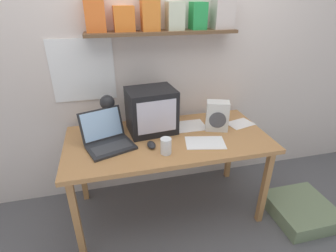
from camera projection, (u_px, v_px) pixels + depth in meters
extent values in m
plane|color=#5A595C|center=(168.00, 208.00, 2.36)|extent=(12.00, 12.00, 0.00)
cube|color=silver|center=(155.00, 52.00, 2.17)|extent=(5.60, 0.06, 2.60)
cube|color=white|center=(83.00, 71.00, 2.07)|extent=(0.49, 0.01, 0.49)
cube|color=brown|center=(163.00, 32.00, 2.00)|extent=(1.17, 0.18, 0.02)
cube|color=orange|center=(95.00, 15.00, 1.87)|extent=(0.14, 0.12, 0.23)
cube|color=orange|center=(124.00, 19.00, 1.92)|extent=(0.15, 0.12, 0.18)
cube|color=orange|center=(150.00, 14.00, 1.94)|extent=(0.13, 0.14, 0.24)
cube|color=beige|center=(175.00, 16.00, 1.99)|extent=(0.13, 0.13, 0.20)
cube|color=green|center=(198.00, 16.00, 2.03)|extent=(0.11, 0.13, 0.20)
cube|color=beige|center=(223.00, 11.00, 2.06)|extent=(0.16, 0.14, 0.26)
cube|color=#B57C47|center=(168.00, 139.00, 2.04)|extent=(1.56, 0.75, 0.03)
cube|color=#B57C47|center=(77.00, 221.00, 1.78)|extent=(0.04, 0.05, 0.70)
cube|color=#B57C47|center=(265.00, 188.00, 2.08)|extent=(0.04, 0.05, 0.70)
cube|color=#B57C47|center=(81.00, 168.00, 2.32)|extent=(0.04, 0.05, 0.70)
cube|color=#B57C47|center=(230.00, 148.00, 2.63)|extent=(0.04, 0.05, 0.70)
cube|color=black|center=(151.00, 111.00, 2.06)|extent=(0.39, 0.33, 0.35)
cube|color=silver|center=(157.00, 117.00, 1.93)|extent=(0.30, 0.04, 0.25)
cube|color=#232326|center=(111.00, 147.00, 1.89)|extent=(0.38, 0.33, 0.02)
cube|color=#38383A|center=(112.00, 147.00, 1.87)|extent=(0.30, 0.21, 0.00)
cube|color=#232326|center=(102.00, 124.00, 1.95)|extent=(0.33, 0.18, 0.22)
cube|color=#A4CAF2|center=(102.00, 124.00, 1.95)|extent=(0.30, 0.16, 0.20)
cylinder|color=#232326|center=(112.00, 128.00, 2.16)|extent=(0.13, 0.13, 0.01)
cylinder|color=#232326|center=(111.00, 113.00, 2.10)|extent=(0.02, 0.02, 0.24)
sphere|color=#232326|center=(107.00, 102.00, 1.99)|extent=(0.11, 0.11, 0.11)
cylinder|color=white|center=(166.00, 146.00, 1.81)|extent=(0.08, 0.08, 0.12)
cylinder|color=#CC3D47|center=(166.00, 148.00, 1.81)|extent=(0.07, 0.07, 0.08)
cube|color=silver|center=(217.00, 116.00, 2.10)|extent=(0.20, 0.16, 0.24)
cylinder|color=#4C4C51|center=(218.00, 120.00, 2.06)|extent=(0.13, 0.05, 0.13)
ellipsoid|color=#232326|center=(151.00, 145.00, 1.90)|extent=(0.06, 0.11, 0.03)
cube|color=white|center=(205.00, 143.00, 1.96)|extent=(0.32, 0.25, 0.00)
cube|color=white|center=(188.00, 126.00, 2.20)|extent=(0.28, 0.21, 0.00)
cube|color=white|center=(240.00, 124.00, 2.25)|extent=(0.25, 0.20, 0.00)
cube|color=gray|center=(301.00, 210.00, 2.25)|extent=(0.50, 0.50, 0.13)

